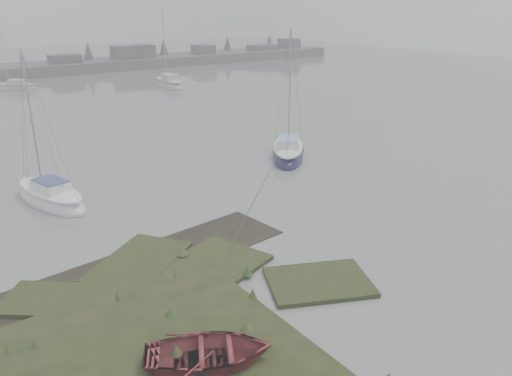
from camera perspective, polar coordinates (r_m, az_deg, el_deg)
name	(u,v)px	position (r m, az deg, el deg)	size (l,w,h in m)	color
ground	(56,124)	(43.64, -21.91, 6.78)	(160.00, 160.00, 0.00)	slate
far_shoreline	(172,59)	(82.56, -9.53, 14.36)	(60.00, 8.00, 4.15)	#4C4F51
sailboat_main	(288,153)	(31.81, 3.68, 4.05)	(5.38, 5.83, 8.45)	#0E0E34
sailboat_white	(51,198)	(26.40, -22.39, -1.04)	(3.03, 5.82, 7.83)	silver
sailboat_far_b	(169,84)	(60.36, -9.88, 11.64)	(2.87, 6.79, 9.31)	#AFB2B8
sailboat_far_c	(16,88)	(63.35, -25.77, 10.30)	(5.06, 4.52, 7.24)	#9EA3A7
dinghy	(209,352)	(13.87, -5.35, -18.20)	(2.43, 3.40, 0.70)	maroon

